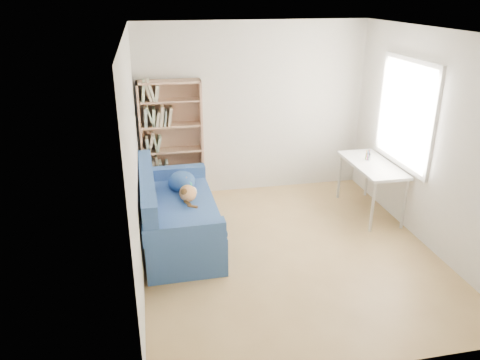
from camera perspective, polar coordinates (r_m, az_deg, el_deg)
name	(u,v)px	position (r m, az deg, el deg)	size (l,w,h in m)	color
ground	(287,250)	(5.89, 5.80, -8.52)	(4.00, 4.00, 0.00)	#A7824B
room_shell	(301,121)	(5.31, 7.41, 7.14)	(3.54, 4.04, 2.62)	silver
sofa	(176,215)	(5.98, -7.84, -4.25)	(0.94, 1.91, 0.94)	#264988
bookshelf	(172,147)	(7.01, -8.27, 4.03)	(0.91, 0.28, 1.81)	tan
desk	(372,168)	(6.80, 15.80, 1.39)	(0.56, 1.21, 0.75)	white
pen_cup	(368,156)	(6.88, 15.33, 2.83)	(0.08, 0.08, 0.15)	white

